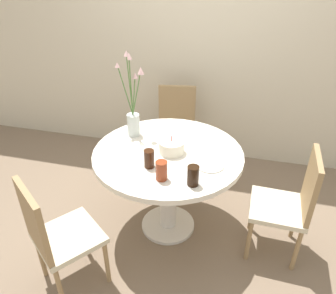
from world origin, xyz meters
TOP-DOWN VIEW (x-y plane):
  - ground_plane at (0.00, 0.00)m, footprint 16.00×16.00m
  - wall_back at (0.00, 1.32)m, footprint 8.00×0.05m
  - dining_table at (0.00, 0.00)m, footprint 1.14×1.14m
  - chair_far_back at (-0.15, 0.92)m, footprint 0.46×0.46m
  - chair_right_flank at (-0.56, -0.74)m, footprint 0.56×0.56m
  - chair_left_flank at (0.93, -0.04)m, footprint 0.42×0.42m
  - birthday_cake at (0.03, -0.00)m, footprint 0.19×0.19m
  - flower_vase at (-0.33, 0.18)m, footprint 0.23×0.21m
  - side_plate at (0.33, -0.11)m, footprint 0.20×0.20m
  - drink_glass_0 at (0.04, -0.34)m, footprint 0.08×0.08m
  - drink_glass_1 at (-0.08, -0.23)m, footprint 0.07×0.07m
  - drink_glass_2 at (0.25, -0.35)m, footprint 0.08×0.08m

SIDE VIEW (x-z plane):
  - ground_plane at x=0.00m, z-range 0.00..0.00m
  - chair_far_back at x=-0.15m, z-range 0.05..0.95m
  - chair_right_flank at x=-0.56m, z-range 0.05..0.95m
  - chair_left_flank at x=0.93m, z-range 0.05..0.95m
  - dining_table at x=0.00m, z-range 0.23..0.99m
  - side_plate at x=0.33m, z-range 0.76..0.77m
  - birthday_cake at x=0.03m, z-range 0.74..0.88m
  - drink_glass_1 at x=-0.08m, z-range 0.76..0.89m
  - drink_glass_0 at x=0.04m, z-range 0.76..0.90m
  - drink_glass_2 at x=0.25m, z-range 0.76..0.90m
  - flower_vase at x=-0.33m, z-range 0.59..1.31m
  - wall_back at x=0.00m, z-range 0.00..2.60m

